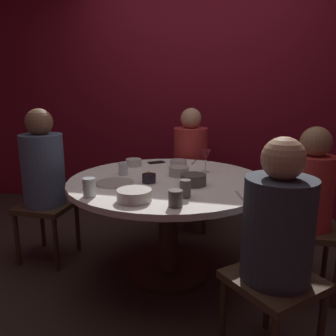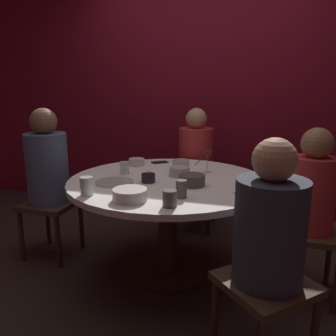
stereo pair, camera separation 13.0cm
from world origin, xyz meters
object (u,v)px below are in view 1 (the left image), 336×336
dinner_plate (115,183)px  bowl_salad_center (193,180)px  cup_by_left_diner (176,198)px  bowl_small_white (134,162)px  candle_holder (149,178)px  seated_diner_left (43,169)px  bowl_sauce_side (179,171)px  cup_by_right_diner (123,169)px  seated_diner_right (311,193)px  bowl_rice_portion (134,195)px  seated_diner_front_right (278,230)px  wine_glass (206,156)px  cup_center_front (185,189)px  bowl_serving_large (178,163)px  dining_table (168,198)px  seated_diner_back (190,155)px  cup_near_candle (89,187)px  cell_phone (156,162)px

dinner_plate → bowl_salad_center: size_ratio=1.46×
cup_by_left_diner → dinner_plate: bearing=145.2°
bowl_small_white → candle_holder: bearing=-59.5°
seated_diner_left → cup_by_left_diner: 1.31m
bowl_sauce_side → cup_by_right_diner: 0.42m
seated_diner_right → bowl_salad_center: bearing=8.3°
seated_diner_right → bowl_rice_portion: bearing=26.5°
bowl_sauce_side → cup_by_left_diner: size_ratio=1.59×
seated_diner_front_right → wine_glass: bearing=-19.1°
wine_glass → bowl_small_white: size_ratio=1.35×
bowl_salad_center → cup_center_front: size_ratio=1.63×
wine_glass → bowl_serving_large: (-0.24, 0.12, -0.10)m
dining_table → cup_by_left_diner: cup_by_left_diner is taller
candle_holder → bowl_rice_portion: size_ratio=0.48×
seated_diner_back → candle_holder: (-0.10, -1.06, 0.04)m
seated_diner_front_right → cup_near_candle: 1.09m
dinner_plate → cup_by_left_diner: cup_by_left_diner is taller
bowl_rice_portion → cup_by_right_diner: 0.62m
seated_diner_left → seated_diner_right: 1.97m
seated_diner_front_right → cup_near_candle: seated_diner_front_right is taller
dining_table → cup_near_candle: 0.65m
seated_diner_front_right → bowl_small_white: size_ratio=8.96×
cup_near_candle → cell_phone: bearing=82.0°
bowl_serving_large → bowl_salad_center: bowl_salad_center is taller
cell_phone → bowl_small_white: bowl_small_white is taller
bowl_serving_large → cup_by_left_diner: 0.96m
dinner_plate → cup_by_right_diner: (-0.04, 0.25, 0.04)m
seated_diner_left → wine_glass: size_ratio=6.96×
seated_diner_right → cup_near_candle: 1.42m
dining_table → cup_by_left_diner: 0.61m
bowl_salad_center → candle_holder: bearing=-177.6°
dining_table → seated_diner_front_right: bearing=-45.0°
cup_center_front → bowl_small_white: bearing=128.5°
seated_diner_right → cup_by_left_diner: (-0.79, -0.56, 0.08)m
dinner_plate → bowl_sauce_side: bowl_sauce_side is taller
bowl_serving_large → bowl_sauce_side: bowl_sauce_side is taller
seated_diner_left → bowl_serving_large: seated_diner_left is taller
bowl_sauce_side → cup_near_candle: size_ratio=1.31×
cell_phone → cup_near_candle: bearing=133.4°
cup_near_candle → seated_diner_left: bearing=141.9°
cup_by_left_diner → wine_glass: bearing=85.9°
seated_diner_back → cup_by_right_diner: seated_diner_back is taller
seated_diner_right → candle_holder: size_ratio=11.82×
seated_diner_left → cell_phone: bearing=32.2°
wine_glass → dinner_plate: bearing=-139.3°
dining_table → bowl_small_white: bearing=138.2°
wine_glass → cup_center_front: bearing=-93.3°
bowl_salad_center → cup_near_candle: size_ratio=1.55×
wine_glass → bowl_rice_portion: (-0.31, -0.78, -0.09)m
seated_diner_front_right → dinner_plate: 1.14m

